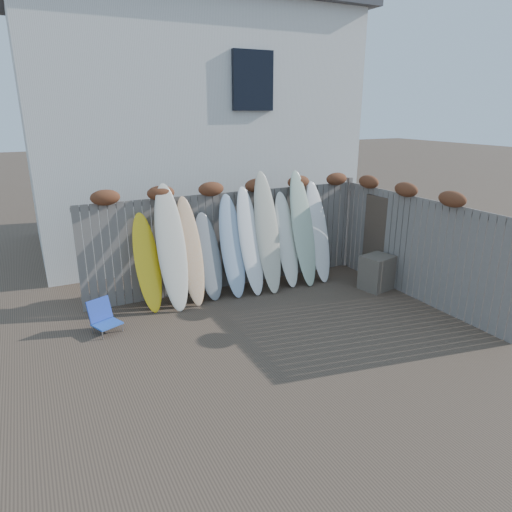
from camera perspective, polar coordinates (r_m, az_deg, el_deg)
name	(u,v)px	position (r m, az deg, el deg)	size (l,w,h in m)	color
ground	(288,332)	(7.83, 4.00, -9.41)	(80.00, 80.00, 0.00)	#493A2D
back_fence	(233,231)	(9.43, -2.94, 3.11)	(6.05, 0.28, 2.24)	slate
right_fence	(415,241)	(9.38, 19.31, 1.77)	(0.28, 4.40, 2.24)	slate
house	(185,124)	(13.12, -8.81, 16.02)	(8.50, 5.50, 6.33)	silver
beach_chair	(103,317)	(8.16, -18.55, -7.22)	(0.55, 0.56, 0.55)	blue
wooden_crate	(377,272)	(9.79, 14.87, -1.99)	(0.61, 0.51, 0.71)	#483936
lattice_panel	(385,241)	(10.02, 15.88, 1.76)	(0.05, 1.23, 1.84)	#373021
surfboard_0	(147,263)	(8.60, -13.43, -0.83)	(0.46, 0.07, 1.87)	yellow
surfboard_1	(171,248)	(8.56, -10.52, 1.03)	(0.54, 0.07, 2.39)	beige
surfboard_2	(190,251)	(8.74, -8.19, 0.59)	(0.45, 0.07, 2.11)	#FFDB90
surfboard_3	(208,257)	(8.95, -5.98, -0.07)	(0.52, 0.07, 1.75)	gray
surfboard_4	(232,246)	(9.05, -3.00, 1.25)	(0.48, 0.07, 2.08)	#A2B9D4
surfboard_5	(250,241)	(9.15, -0.74, 1.87)	(0.46, 0.07, 2.21)	white
surfboard_6	(267,232)	(9.26, 1.44, 2.96)	(0.49, 0.07, 2.50)	beige
surfboard_7	(286,240)	(9.59, 3.83, 2.06)	(0.46, 0.07, 2.03)	white
surfboard_8	(303,229)	(9.69, 5.88, 3.44)	(0.50, 0.07, 2.47)	#B4CAAE
surfboard_9	(318,232)	(9.94, 7.75, 3.00)	(0.48, 0.07, 2.20)	white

